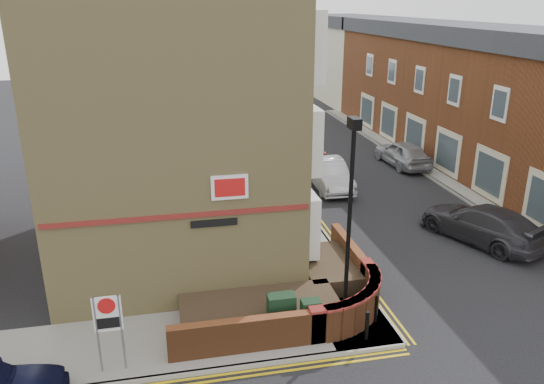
{
  "coord_description": "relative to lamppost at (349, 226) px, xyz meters",
  "views": [
    {
      "loc": [
        -3.29,
        -11.65,
        9.28
      ],
      "look_at": [
        -0.01,
        4.0,
        3.49
      ],
      "focal_mm": 35.0,
      "sensor_mm": 36.0,
      "label": 1
    }
  ],
  "objects": [
    {
      "name": "ground",
      "position": [
        -1.6,
        -1.2,
        -3.34
      ],
      "size": [
        120.0,
        120.0,
        0.0
      ],
      "primitive_type": "plane",
      "color": "black",
      "rests_on": "ground"
    },
    {
      "name": "pavement_corner",
      "position": [
        -5.1,
        0.3,
        -3.28
      ],
      "size": [
        13.0,
        3.0,
        0.12
      ],
      "primitive_type": "cube",
      "color": "gray",
      "rests_on": "ground"
    },
    {
      "name": "pavement_main",
      "position": [
        0.4,
        14.8,
        -3.28
      ],
      "size": [
        2.0,
        32.0,
        0.12
      ],
      "primitive_type": "cube",
      "color": "gray",
      "rests_on": "ground"
    },
    {
      "name": "pavement_far",
      "position": [
        11.4,
        11.8,
        -3.28
      ],
      "size": [
        4.0,
        40.0,
        0.12
      ],
      "primitive_type": "cube",
      "color": "gray",
      "rests_on": "ground"
    },
    {
      "name": "kerb_side",
      "position": [
        -5.1,
        -1.2,
        -3.28
      ],
      "size": [
        13.0,
        0.15,
        0.12
      ],
      "primitive_type": "cube",
      "color": "gray",
      "rests_on": "ground"
    },
    {
      "name": "kerb_main_near",
      "position": [
        1.4,
        14.8,
        -3.28
      ],
      "size": [
        0.15,
        32.0,
        0.12
      ],
      "primitive_type": "cube",
      "color": "gray",
      "rests_on": "ground"
    },
    {
      "name": "kerb_main_far",
      "position": [
        9.4,
        11.8,
        -3.28
      ],
      "size": [
        0.15,
        40.0,
        0.12
      ],
      "primitive_type": "cube",
      "color": "gray",
      "rests_on": "ground"
    },
    {
      "name": "yellow_lines_side",
      "position": [
        -5.1,
        -1.45,
        -3.34
      ],
      "size": [
        13.0,
        0.28,
        0.01
      ],
      "primitive_type": "cube",
      "color": "gold",
      "rests_on": "ground"
    },
    {
      "name": "yellow_lines_main",
      "position": [
        1.65,
        14.8,
        -3.34
      ],
      "size": [
        0.28,
        32.0,
        0.01
      ],
      "primitive_type": "cube",
      "color": "gold",
      "rests_on": "ground"
    },
    {
      "name": "corner_building",
      "position": [
        -4.44,
        6.8,
        2.88
      ],
      "size": [
        8.95,
        10.4,
        13.6
      ],
      "color": "tan",
      "rests_on": "ground"
    },
    {
      "name": "garden_wall",
      "position": [
        -1.6,
        1.3,
        -3.34
      ],
      "size": [
        6.8,
        6.0,
        1.2
      ],
      "primitive_type": null,
      "color": "brown",
      "rests_on": "ground"
    },
    {
      "name": "lamppost",
      "position": [
        0.0,
        0.0,
        0.0
      ],
      "size": [
        0.25,
        0.5,
        6.3
      ],
      "color": "black",
      "rests_on": "pavement_corner"
    },
    {
      "name": "utility_cabinet_large",
      "position": [
        -1.9,
        0.1,
        -2.62
      ],
      "size": [
        0.8,
        0.45,
        1.2
      ],
      "primitive_type": "cube",
      "color": "black",
      "rests_on": "pavement_corner"
    },
    {
      "name": "utility_cabinet_small",
      "position": [
        -1.1,
        -0.2,
        -2.67
      ],
      "size": [
        0.55,
        0.4,
        1.1
      ],
      "primitive_type": "cube",
      "color": "black",
      "rests_on": "pavement_corner"
    },
    {
      "name": "bollard_near",
      "position": [
        0.4,
        -0.8,
        -2.77
      ],
      "size": [
        0.11,
        0.11,
        0.9
      ],
      "primitive_type": "cylinder",
      "color": "black",
      "rests_on": "pavement_corner"
    },
    {
      "name": "bollard_far",
      "position": [
        1.0,
        -0.0,
        -2.77
      ],
      "size": [
        0.11,
        0.11,
        0.9
      ],
      "primitive_type": "cylinder",
      "color": "black",
      "rests_on": "pavement_corner"
    },
    {
      "name": "zone_sign",
      "position": [
        -6.6,
        -0.7,
        -1.7
      ],
      "size": [
        0.72,
        0.07,
        2.2
      ],
      "color": "slate",
      "rests_on": "pavement_corner"
    },
    {
      "name": "far_terrace",
      "position": [
        12.9,
        15.8,
        0.7
      ],
      "size": [
        5.4,
        30.4,
        8.0
      ],
      "color": "brown",
      "rests_on": "ground"
    },
    {
      "name": "far_terrace_cream",
      "position": [
        12.9,
        36.8,
        0.71
      ],
      "size": [
        5.4,
        12.4,
        8.0
      ],
      "color": "beige",
      "rests_on": "ground"
    },
    {
      "name": "tree_near",
      "position": [
        0.4,
        12.85,
        1.36
      ],
      "size": [
        3.64,
        3.65,
        6.7
      ],
      "color": "#382B1E",
      "rests_on": "pavement_main"
    },
    {
      "name": "tree_mid",
      "position": [
        0.4,
        20.85,
        1.85
      ],
      "size": [
        4.03,
        4.03,
        7.42
      ],
      "color": "#382B1E",
      "rests_on": "pavement_main"
    },
    {
      "name": "tree_far",
      "position": [
        0.4,
        28.85,
        1.57
      ],
      "size": [
        3.81,
        3.81,
        7.0
      ],
      "color": "#382B1E",
      "rests_on": "pavement_main"
    },
    {
      "name": "traffic_light_assembly",
      "position": [
        0.8,
        23.8,
        -0.56
      ],
      "size": [
        0.2,
        0.16,
        4.2
      ],
      "color": "black",
      "rests_on": "pavement_main"
    },
    {
      "name": "silver_car_near",
      "position": [
        3.4,
        12.3,
        -2.59
      ],
      "size": [
        1.68,
        4.63,
        1.52
      ],
      "primitive_type": "imported",
      "rotation": [
        0.0,
        0.0,
        -0.02
      ],
      "color": "#A5A6AC",
      "rests_on": "ground"
    },
    {
      "name": "red_car_main",
      "position": [
        3.31,
        15.47,
        -2.68
      ],
      "size": [
        2.75,
        5.0,
        1.33
      ],
      "primitive_type": "imported",
      "rotation": [
        0.0,
        0.0,
        0.12
      ],
      "color": "maroon",
      "rests_on": "ground"
    },
    {
      "name": "grey_car_far",
      "position": [
        7.52,
        4.77,
        -2.59
      ],
      "size": [
        3.99,
        5.64,
        1.52
      ],
      "primitive_type": "imported",
      "rotation": [
        0.0,
        0.0,
        3.54
      ],
      "color": "#2C2C31",
      "rests_on": "ground"
    },
    {
      "name": "silver_car_far",
      "position": [
        8.9,
        15.19,
        -2.58
      ],
      "size": [
        2.09,
        4.58,
        1.52
      ],
      "primitive_type": "imported",
      "rotation": [
        0.0,
        0.0,
        3.21
      ],
      "color": "#95969C",
      "rests_on": "ground"
    }
  ]
}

